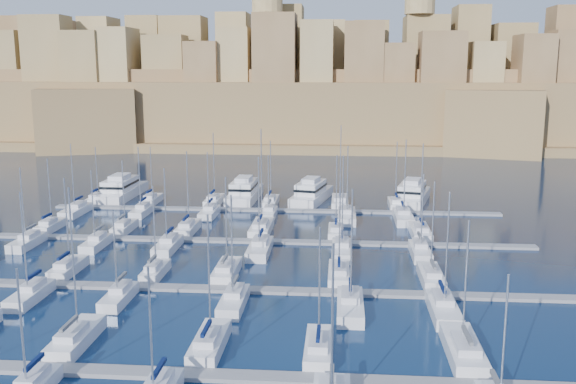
# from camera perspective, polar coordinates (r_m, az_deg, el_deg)

# --- Properties ---
(ground) EXTENTS (600.00, 600.00, 0.00)m
(ground) POSITION_cam_1_polar(r_m,az_deg,el_deg) (90.05, -3.48, -6.20)
(ground) COLOR black
(ground) RESTS_ON ground
(pontoon_near) EXTENTS (84.00, 2.00, 0.40)m
(pontoon_near) POSITION_cam_1_polar(r_m,az_deg,el_deg) (58.88, -8.37, -15.78)
(pontoon_near) COLOR slate
(pontoon_near) RESTS_ON ground
(pontoon_mid_near) EXTENTS (84.00, 2.00, 0.40)m
(pontoon_mid_near) POSITION_cam_1_polar(r_m,az_deg,el_deg) (78.74, -4.74, -8.63)
(pontoon_mid_near) COLOR slate
(pontoon_mid_near) RESTS_ON ground
(pontoon_mid_far) EXTENTS (84.00, 2.00, 0.40)m
(pontoon_mid_far) POSITION_cam_1_polar(r_m,az_deg,el_deg) (99.50, -2.66, -4.39)
(pontoon_mid_far) COLOR slate
(pontoon_mid_far) RESTS_ON ground
(pontoon_far) EXTENTS (84.00, 2.00, 0.40)m
(pontoon_far) POSITION_cam_1_polar(r_m,az_deg,el_deg) (120.70, -1.33, -1.63)
(pontoon_far) COLOR slate
(pontoon_far) RESTS_ON ground
(sailboat_2) EXTENTS (2.76, 9.21, 15.86)m
(sailboat_2) POSITION_cam_1_polar(r_m,az_deg,el_deg) (67.23, -18.34, -12.20)
(sailboat_2) COLOR silver
(sailboat_2) RESTS_ON ground
(sailboat_3) EXTENTS (2.74, 9.12, 13.54)m
(sailboat_3) POSITION_cam_1_polar(r_m,az_deg,el_deg) (63.39, -7.00, -13.18)
(sailboat_3) COLOR silver
(sailboat_3) RESTS_ON ground
(sailboat_4) EXTENTS (2.56, 8.52, 12.65)m
(sailboat_4) POSITION_cam_1_polar(r_m,az_deg,el_deg) (61.96, 2.74, -13.71)
(sailboat_4) COLOR silver
(sailboat_4) RESTS_ON ground
(sailboat_5) EXTENTS (3.02, 10.06, 13.34)m
(sailboat_5) POSITION_cam_1_polar(r_m,az_deg,el_deg) (63.69, 15.32, -13.37)
(sailboat_5) COLOR silver
(sailboat_5) RESTS_ON ground
(sailboat_13) EXTENTS (2.47, 8.23, 12.95)m
(sailboat_13) POSITION_cam_1_polar(r_m,az_deg,el_deg) (89.64, -18.96, -6.39)
(sailboat_13) COLOR silver
(sailboat_13) RESTS_ON ground
(sailboat_14) EXTENTS (2.24, 7.45, 12.17)m
(sailboat_14) POSITION_cam_1_polar(r_m,az_deg,el_deg) (85.30, -11.73, -6.90)
(sailboat_14) COLOR silver
(sailboat_14) RESTS_ON ground
(sailboat_15) EXTENTS (2.72, 9.08, 13.27)m
(sailboat_15) POSITION_cam_1_polar(r_m,az_deg,el_deg) (83.95, -5.50, -6.99)
(sailboat_15) COLOR silver
(sailboat_15) RESTS_ON ground
(sailboat_16) EXTENTS (2.67, 8.89, 13.02)m
(sailboat_16) POSITION_cam_1_polar(r_m,az_deg,el_deg) (82.60, 4.55, -7.28)
(sailboat_16) COLOR silver
(sailboat_16) RESTS_ON ground
(sailboat_17) EXTENTS (2.66, 8.88, 13.14)m
(sailboat_17) POSITION_cam_1_polar(r_m,az_deg,el_deg) (83.41, 12.61, -7.34)
(sailboat_17) COLOR silver
(sailboat_17) RESTS_ON ground
(sailboat_19) EXTENTS (2.51, 8.36, 13.27)m
(sailboat_19) POSITION_cam_1_polar(r_m,az_deg,el_deg) (81.08, -21.93, -8.44)
(sailboat_19) COLOR silver
(sailboat_19) RESTS_ON ground
(sailboat_20) EXTENTS (2.36, 7.86, 11.17)m
(sailboat_20) POSITION_cam_1_polar(r_m,az_deg,el_deg) (77.27, -14.80, -8.96)
(sailboat_20) COLOR silver
(sailboat_20) RESTS_ON ground
(sailboat_21) EXTENTS (2.58, 8.60, 13.36)m
(sailboat_21) POSITION_cam_1_polar(r_m,az_deg,el_deg) (73.64, -4.86, -9.61)
(sailboat_21) COLOR silver
(sailboat_21) RESTS_ON ground
(sailboat_22) EXTENTS (2.89, 9.63, 14.33)m
(sailboat_22) POSITION_cam_1_polar(r_m,az_deg,el_deg) (72.22, 5.55, -10.03)
(sailboat_22) COLOR silver
(sailboat_22) RESTS_ON ground
(sailboat_23) EXTENTS (2.84, 9.46, 14.16)m
(sailboat_23) POSITION_cam_1_polar(r_m,az_deg,el_deg) (73.18, 13.63, -10.02)
(sailboat_23) COLOR silver
(sailboat_23) RESTS_ON ground
(sailboat_24) EXTENTS (2.38, 7.95, 12.21)m
(sailboat_24) POSITION_cam_1_polar(r_m,az_deg,el_deg) (113.89, -20.36, -2.83)
(sailboat_24) COLOR silver
(sailboat_24) RESTS_ON ground
(sailboat_25) EXTENTS (2.36, 7.86, 12.07)m
(sailboat_25) POSITION_cam_1_polar(r_m,az_deg,el_deg) (109.14, -14.36, -3.06)
(sailboat_25) COLOR silver
(sailboat_25) RESTS_ON ground
(sailboat_26) EXTENTS (2.64, 8.79, 13.63)m
(sailboat_26) POSITION_cam_1_polar(r_m,az_deg,el_deg) (106.60, -8.88, -3.17)
(sailboat_26) COLOR silver
(sailboat_26) RESTS_ON ground
(sailboat_27) EXTENTS (3.13, 10.43, 17.22)m
(sailboat_27) POSITION_cam_1_polar(r_m,az_deg,el_deg) (105.22, -2.39, -3.21)
(sailboat_27) COLOR silver
(sailboat_27) RESTS_ON ground
(sailboat_28) EXTENTS (2.40, 7.99, 13.33)m
(sailboat_28) POSITION_cam_1_polar(r_m,az_deg,el_deg) (103.29, 4.27, -3.53)
(sailboat_28) COLOR silver
(sailboat_28) RESTS_ON ground
(sailboat_29) EXTENTS (2.90, 9.65, 15.20)m
(sailboat_29) POSITION_cam_1_polar(r_m,az_deg,el_deg) (104.87, 11.67, -3.49)
(sailboat_29) COLOR silver
(sailboat_29) RESTS_ON ground
(sailboat_30) EXTENTS (2.53, 8.43, 12.50)m
(sailboat_30) POSITION_cam_1_polar(r_m,az_deg,el_deg) (104.79, -22.15, -4.12)
(sailboat_30) COLOR silver
(sailboat_30) RESTS_ON ground
(sailboat_31) EXTENTS (2.38, 7.93, 12.16)m
(sailboat_31) POSITION_cam_1_polar(r_m,az_deg,el_deg) (100.69, -16.67, -4.36)
(sailboat_31) COLOR silver
(sailboat_31) RESTS_ON ground
(sailboat_32) EXTENTS (2.66, 8.85, 12.66)m
(sailboat_32) POSITION_cam_1_polar(r_m,az_deg,el_deg) (96.81, -10.63, -4.69)
(sailboat_32) COLOR silver
(sailboat_32) RESTS_ON ground
(sailboat_33) EXTENTS (2.98, 9.94, 14.59)m
(sailboat_33) POSITION_cam_1_polar(r_m,az_deg,el_deg) (93.64, -2.52, -5.03)
(sailboat_33) COLOR silver
(sailboat_33) RESTS_ON ground
(sailboat_34) EXTENTS (2.82, 9.39, 14.88)m
(sailboat_34) POSITION_cam_1_polar(r_m,az_deg,el_deg) (93.19, 4.80, -5.14)
(sailboat_34) COLOR silver
(sailboat_34) RESTS_ON ground
(sailboat_35) EXTENTS (2.60, 8.66, 12.33)m
(sailboat_35) POSITION_cam_1_polar(r_m,az_deg,el_deg) (94.26, 11.66, -5.16)
(sailboat_35) COLOR silver
(sailboat_35) RESTS_ON ground
(sailboat_36) EXTENTS (2.34, 7.80, 11.46)m
(sailboat_36) POSITION_cam_1_polar(r_m,az_deg,el_deg) (133.71, -16.60, -0.62)
(sailboat_36) COLOR silver
(sailboat_36) RESTS_ON ground
(sailboat_37) EXTENTS (2.50, 8.34, 11.58)m
(sailboat_37) POSITION_cam_1_polar(r_m,az_deg,el_deg) (130.37, -12.04, -0.69)
(sailboat_37) COLOR silver
(sailboat_37) RESTS_ON ground
(sailboat_38) EXTENTS (2.67, 8.91, 14.40)m
(sailboat_38) POSITION_cam_1_polar(r_m,az_deg,el_deg) (127.60, -6.60, -0.75)
(sailboat_38) COLOR silver
(sailboat_38) RESTS_ON ground
(sailboat_39) EXTENTS (2.65, 8.84, 12.93)m
(sailboat_39) POSITION_cam_1_polar(r_m,az_deg,el_deg) (125.86, -1.57, -0.85)
(sailboat_39) COLOR silver
(sailboat_39) RESTS_ON ground
(sailboat_40) EXTENTS (3.17, 10.56, 15.96)m
(sailboat_40) POSITION_cam_1_polar(r_m,az_deg,el_deg) (125.94, 4.64, -0.86)
(sailboat_40) COLOR silver
(sailboat_40) RESTS_ON ground
(sailboat_41) EXTENTS (2.51, 8.38, 13.04)m
(sailboat_41) POSITION_cam_1_polar(r_m,az_deg,el_deg) (125.36, 9.53, -1.05)
(sailboat_41) COLOR silver
(sailboat_41) RESTS_ON ground
(sailboat_42) EXTENTS (2.83, 9.44, 13.45)m
(sailboat_42) POSITION_cam_1_polar(r_m,az_deg,el_deg) (124.30, -18.32, -1.56)
(sailboat_42) COLOR silver
(sailboat_42) RESTS_ON ground
(sailboat_43) EXTENTS (2.42, 8.08, 12.98)m
(sailboat_43) POSITION_cam_1_polar(r_m,az_deg,el_deg) (120.70, -12.87, -1.65)
(sailboat_43) COLOR silver
(sailboat_43) RESTS_ON ground
(sailboat_44) EXTENTS (2.57, 8.56, 12.17)m
(sailboat_44) POSITION_cam_1_polar(r_m,az_deg,el_deg) (117.30, -7.01, -1.82)
(sailboat_44) COLOR silver
(sailboat_44) RESTS_ON ground
(sailboat_45) EXTENTS (2.44, 8.14, 11.71)m
(sailboat_45) POSITION_cam_1_polar(r_m,az_deg,el_deg) (115.80, -1.71, -1.91)
(sailboat_45) COLOR silver
(sailboat_45) RESTS_ON ground
(sailboat_46) EXTENTS (3.09, 10.31, 13.65)m
(sailboat_46) POSITION_cam_1_polar(r_m,az_deg,el_deg) (114.05, 5.24, -2.14)
(sailboat_46) COLOR silver
(sailboat_46) RESTS_ON ground
(sailboat_47) EXTENTS (3.02, 10.07, 14.80)m
(sailboat_47) POSITION_cam_1_polar(r_m,az_deg,el_deg) (114.70, 10.20, -2.19)
(sailboat_47) COLOR silver
(sailboat_47) RESTS_ON ground
(motor_yacht_a) EXTENTS (5.79, 18.38, 5.25)m
(motor_yacht_a) POSITION_cam_1_polar(r_m,az_deg,el_deg) (137.50, -14.61, 0.23)
(motor_yacht_a) COLOR silver
(motor_yacht_a) RESTS_ON ground
(motor_yacht_b) EXTENTS (5.62, 17.21, 5.25)m
(motor_yacht_b) POSITION_cam_1_polar(r_m,az_deg,el_deg) (130.68, -3.90, 0.01)
(motor_yacht_b) COLOR silver
(motor_yacht_b) RESTS_ON ground
(motor_yacht_c) EXTENTS (8.46, 17.52, 5.25)m
(motor_yacht_c) POSITION_cam_1_polar(r_m,az_deg,el_deg) (129.25, 2.09, -0.09)
(motor_yacht_c) COLOR silver
(motor_yacht_c) RESTS_ON ground
(motor_yacht_d) EXTENTS (9.11, 18.09, 5.25)m
(motor_yacht_d) POSITION_cam_1_polar(r_m,az_deg,el_deg) (130.16, 10.98, -0.21)
(motor_yacht_d) COLOR silver
(motor_yacht_d) RESTS_ON ground
(fortified_city) EXTENTS (460.00, 108.95, 59.52)m
(fortified_city) POSITION_cam_1_polar(r_m,az_deg,el_deg) (240.99, 1.73, 8.19)
(fortified_city) COLOR brown
(fortified_city) RESTS_ON ground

